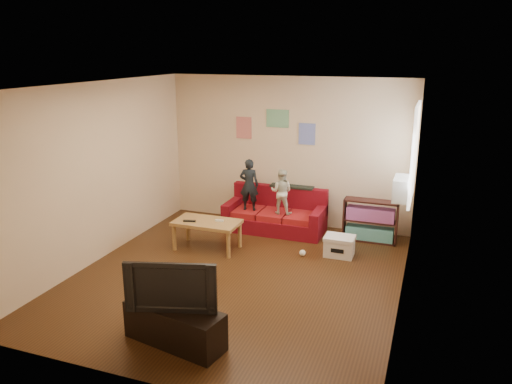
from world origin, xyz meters
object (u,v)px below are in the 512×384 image
(child_a, at_px, (249,185))
(coffee_table, at_px, (207,225))
(tv_stand, at_px, (175,325))
(sofa, at_px, (276,216))
(television, at_px, (173,284))
(child_b, at_px, (281,192))
(bookshelf, at_px, (370,223))
(file_box, at_px, (339,246))

(child_a, relative_size, coffee_table, 0.88)
(tv_stand, bearing_deg, sofa, 102.28)
(coffee_table, xyz_separation_m, television, (0.84, -2.61, 0.31))
(child_b, bearing_deg, tv_stand, 85.95)
(coffee_table, relative_size, bookshelf, 1.18)
(child_a, relative_size, bookshelf, 1.04)
(child_a, height_order, bookshelf, child_a)
(television, bearing_deg, file_box, 51.64)
(sofa, xyz_separation_m, file_box, (1.31, -0.81, -0.10))
(bookshelf, distance_m, tv_stand, 4.19)
(sofa, height_order, child_b, child_b)
(child_b, relative_size, bookshelf, 0.88)
(sofa, bearing_deg, coffee_table, -121.79)
(sofa, distance_m, television, 3.88)
(child_b, height_order, file_box, child_b)
(child_b, bearing_deg, television, 85.95)
(file_box, bearing_deg, tv_stand, -112.22)
(child_a, height_order, file_box, child_a)
(sofa, xyz_separation_m, child_a, (-0.45, -0.16, 0.58))
(child_a, xyz_separation_m, bookshelf, (2.12, 0.17, -0.52))
(child_a, bearing_deg, file_box, 150.98)
(tv_stand, height_order, television, television)
(television, bearing_deg, child_b, 72.57)
(sofa, xyz_separation_m, child_b, (0.15, -0.16, 0.51))
(child_a, height_order, tv_stand, child_a)
(tv_stand, relative_size, television, 1.17)
(tv_stand, distance_m, television, 0.50)
(sofa, xyz_separation_m, coffee_table, (-0.77, -1.25, 0.15))
(file_box, relative_size, tv_stand, 0.40)
(child_a, distance_m, child_b, 0.60)
(child_a, relative_size, child_b, 1.18)
(bookshelf, bearing_deg, television, -112.54)
(child_b, distance_m, television, 3.70)
(coffee_table, height_order, bookshelf, bookshelf)
(child_b, bearing_deg, file_box, 148.17)
(coffee_table, bearing_deg, child_a, 73.53)
(coffee_table, relative_size, tv_stand, 0.91)
(child_a, distance_m, television, 3.73)
(sofa, relative_size, coffee_table, 1.67)
(child_a, bearing_deg, sofa, -169.36)
(bookshelf, height_order, television, television)
(television, bearing_deg, sofa, 74.83)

